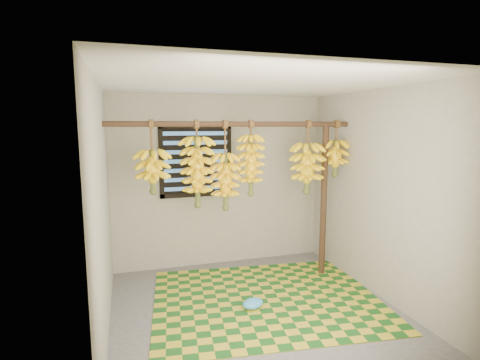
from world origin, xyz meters
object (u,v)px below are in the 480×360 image
object	(u,v)px
banana_bunch_a	(153,171)
woven_mat	(266,299)
banana_bunch_e	(307,168)
banana_bunch_b	(197,172)
banana_bunch_c	(225,181)
support_post	(324,201)
banana_bunch_d	(251,165)
banana_bunch_f	(335,158)
plastic_bag	(253,304)

from	to	relation	value
banana_bunch_a	woven_mat	bearing A→B (deg)	-22.75
woven_mat	banana_bunch_e	distance (m)	1.69
banana_bunch_a	banana_bunch_b	bearing A→B (deg)	-0.00
banana_bunch_c	banana_bunch_e	world-z (taller)	same
support_post	woven_mat	distance (m)	1.49
banana_bunch_c	woven_mat	bearing A→B (deg)	-55.27
woven_mat	banana_bunch_a	size ratio (longest dim) A/B	3.07
banana_bunch_d	woven_mat	bearing A→B (deg)	-86.90
banana_bunch_c	banana_bunch_e	size ratio (longest dim) A/B	1.16
banana_bunch_a	banana_bunch_d	bearing A→B (deg)	-0.00
woven_mat	banana_bunch_b	world-z (taller)	banana_bunch_b
banana_bunch_c	banana_bunch_f	distance (m)	1.51
support_post	banana_bunch_f	world-z (taller)	banana_bunch_f
support_post	plastic_bag	world-z (taller)	support_post
banana_bunch_b	banana_bunch_a	bearing A→B (deg)	180.00
support_post	banana_bunch_d	size ratio (longest dim) A/B	2.18
woven_mat	banana_bunch_f	world-z (taller)	banana_bunch_f
woven_mat	banana_bunch_b	size ratio (longest dim) A/B	2.50
banana_bunch_e	banana_bunch_d	bearing A→B (deg)	-180.00
banana_bunch_a	banana_bunch_b	size ratio (longest dim) A/B	0.81
banana_bunch_b	banana_bunch_f	distance (m)	1.83
banana_bunch_a	banana_bunch_e	distance (m)	1.93
woven_mat	plastic_bag	world-z (taller)	plastic_bag
banana_bunch_d	banana_bunch_f	distance (m)	1.17
banana_bunch_a	banana_bunch_e	xyz separation A→B (m)	(1.93, 0.00, -0.03)
banana_bunch_c	banana_bunch_f	size ratio (longest dim) A/B	1.48
banana_bunch_f	plastic_bag	bearing A→B (deg)	-153.81
banana_bunch_c	banana_bunch_e	distance (m)	1.09
banana_bunch_c	banana_bunch_d	xyz separation A→B (m)	(0.32, 0.00, 0.19)
woven_mat	banana_bunch_a	bearing A→B (deg)	157.25
woven_mat	banana_bunch_d	xyz separation A→B (m)	(-0.03, 0.50, 1.50)
support_post	banana_bunch_f	distance (m)	0.58
support_post	banana_bunch_d	bearing A→B (deg)	180.00
woven_mat	banana_bunch_a	world-z (taller)	banana_bunch_a
plastic_bag	banana_bunch_e	xyz separation A→B (m)	(0.96, 0.67, 1.38)
woven_mat	banana_bunch_d	bearing A→B (deg)	93.10
banana_bunch_d	plastic_bag	bearing A→B (deg)	-106.30
banana_bunch_a	banana_bunch_c	xyz separation A→B (m)	(0.85, -0.00, -0.15)
banana_bunch_b	banana_bunch_f	size ratio (longest dim) A/B	1.40
banana_bunch_f	banana_bunch_e	bearing A→B (deg)	180.00
support_post	banana_bunch_f	xyz separation A→B (m)	(0.15, 0.00, 0.56)
support_post	banana_bunch_b	bearing A→B (deg)	180.00
banana_bunch_b	banana_bunch_d	distance (m)	0.66
banana_bunch_f	banana_bunch_a	bearing A→B (deg)	180.00
banana_bunch_a	banana_bunch_b	xyz separation A→B (m)	(0.51, -0.00, -0.02)
woven_mat	banana_bunch_b	xyz separation A→B (m)	(-0.69, 0.50, 1.44)
woven_mat	banana_bunch_c	bearing A→B (deg)	124.73
support_post	banana_bunch_a	xyz separation A→B (m)	(-2.19, 0.00, 0.47)
banana_bunch_b	banana_bunch_c	bearing A→B (deg)	0.00
woven_mat	support_post	bearing A→B (deg)	26.93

